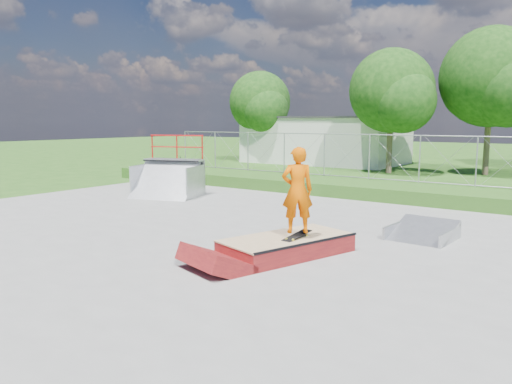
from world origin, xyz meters
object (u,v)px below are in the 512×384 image
quarter_pipe (166,167)px  grind_box (287,246)px  skater (297,194)px  flat_bank_ramp (422,232)px

quarter_pipe → grind_box: bearing=-47.2°
quarter_pipe → skater: bearing=-46.4°
grind_box → flat_bank_ramp: (1.87, 3.07, 0.00)m
flat_bank_ramp → skater: 3.64m
flat_bank_ramp → skater: (-1.65, -3.04, 1.13)m
grind_box → flat_bank_ramp: 3.59m
flat_bank_ramp → skater: bearing=-114.9°
skater → flat_bank_ramp: bearing=-158.7°
grind_box → quarter_pipe: 9.07m
grind_box → flat_bank_ramp: bearing=75.6°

